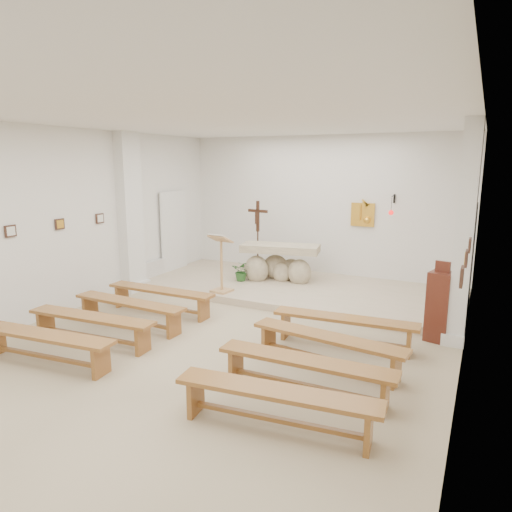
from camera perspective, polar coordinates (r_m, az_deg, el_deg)
The scene contains 31 objects.
ground at distance 7.33m, azimuth -5.32°, elevation -11.31°, with size 7.00×10.00×0.00m, color #C5B28E.
wall_left at distance 9.18m, azimuth -24.38°, elevation 3.70°, with size 0.02×10.00×3.50m, color white.
wall_right at distance 5.81m, azimuth 24.95°, elevation -0.36°, with size 0.02×10.00×3.50m, color white.
wall_back at distance 11.34m, azimuth 8.06°, elevation 5.92°, with size 7.00×0.02×3.50m, color white.
ceiling at distance 6.79m, azimuth -5.89°, elevation 16.99°, with size 7.00×10.00×0.02m, color silver.
sanctuary_platform at distance 10.27m, azimuth 5.10°, elevation -4.12°, with size 6.98×3.00×0.15m, color #C5B198.
pilaster_left at distance 10.46m, azimuth -15.44°, elevation 5.15°, with size 0.26×0.55×3.50m, color white.
pilaster_right at distance 7.78m, azimuth 24.66°, elevation 2.44°, with size 0.26×0.55×3.50m, color white.
gold_wall_relief at distance 11.03m, azimuth 13.18°, elevation 5.05°, with size 0.55×0.04×0.55m, color gold.
sanctuary_lamp at distance 10.63m, azimuth 16.58°, elevation 5.51°, with size 0.11×0.36×0.44m.
station_frame_left_front at distance 8.69m, azimuth -28.35°, elevation 2.76°, with size 0.03×0.20×0.20m, color #3D251B.
station_frame_left_mid at distance 9.30m, azimuth -23.33°, elevation 3.69°, with size 0.03×0.20×0.20m, color #3D251B.
station_frame_left_rear at distance 9.96m, azimuth -18.94°, elevation 4.47°, with size 0.03×0.20×0.20m, color #3D251B.
station_frame_right_front at distance 5.03m, azimuth 24.33°, elevation -2.36°, with size 0.03×0.20×0.20m, color #3D251B.
station_frame_right_mid at distance 6.01m, azimuth 24.81°, elevation -0.27°, with size 0.03×0.20×0.20m, color #3D251B.
station_frame_right_rear at distance 6.99m, azimuth 25.16°, elevation 1.23°, with size 0.03×0.20×0.20m, color #3D251B.
radiator_left at distance 11.27m, azimuth -12.89°, elevation -1.93°, with size 0.10×0.85×0.52m, color silver.
radiator_right at distance 8.79m, azimuth 24.44°, elevation -6.53°, with size 0.10×0.85×0.52m, color silver.
altar at distance 10.65m, azimuth 2.91°, elevation -1.13°, with size 1.89×1.04×0.92m.
lectern at distance 9.61m, azimuth -4.40°, elevation -0.91°, with size 0.49×0.43×1.26m.
crucifix_stand at distance 11.07m, azimuth 0.21°, elevation 2.98°, with size 0.54×0.24×1.80m.
potted_plant at distance 10.57m, azimuth -1.78°, elevation -1.88°, with size 0.42×0.37×0.47m, color #285C25.
donation_pedestal at distance 7.95m, azimuth 21.97°, elevation -5.82°, with size 0.42×0.42×1.32m.
bench_left_front at distance 8.97m, azimuth -11.84°, elevation -4.78°, with size 2.26×0.39×0.48m.
bench_right_front at distance 7.36m, azimuth 11.02°, elevation -8.38°, with size 2.27×0.53×0.48m.
bench_left_second at distance 8.34m, azimuth -15.56°, elevation -6.21°, with size 2.26×0.41×0.48m.
bench_right_second at distance 6.58m, azimuth 8.90°, elevation -10.75°, with size 2.28×0.63×0.48m.
bench_left_third at distance 7.76m, azimuth -19.89°, elevation -7.83°, with size 2.28×0.54×0.48m.
bench_right_third at distance 5.83m, azimuth 6.18°, elevation -13.72°, with size 2.26×0.41×0.48m.
bench_left_fourth at distance 7.24m, azimuth -24.93°, elevation -9.64°, with size 2.28×0.59×0.48m.
bench_right_fourth at distance 5.12m, azimuth 2.58°, elevation -17.50°, with size 2.28×0.61×0.48m.
Camera 1 is at (3.62, -5.70, 2.84)m, focal length 32.00 mm.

